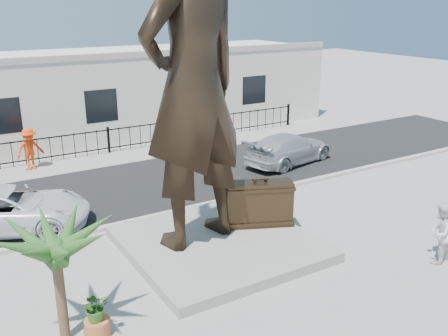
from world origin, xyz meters
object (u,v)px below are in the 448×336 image
object	(u,v)px
statue	(193,87)
tourist	(440,233)
suitcase	(260,204)
car_white	(9,209)

from	to	relation	value
statue	tourist	bearing A→B (deg)	129.98
tourist	suitcase	bearing A→B (deg)	-65.69
suitcase	tourist	world-z (taller)	tourist
suitcase	car_white	xyz separation A→B (m)	(-6.70, 4.37, -0.30)
statue	car_white	distance (m)	7.42
statue	tourist	size ratio (longest dim) A/B	5.11
suitcase	car_white	bearing A→B (deg)	170.57
statue	tourist	world-z (taller)	statue
car_white	tourist	bearing A→B (deg)	-107.44
suitcase	tourist	size ratio (longest dim) A/B	1.15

